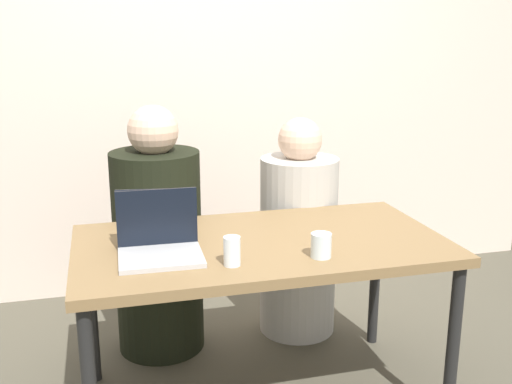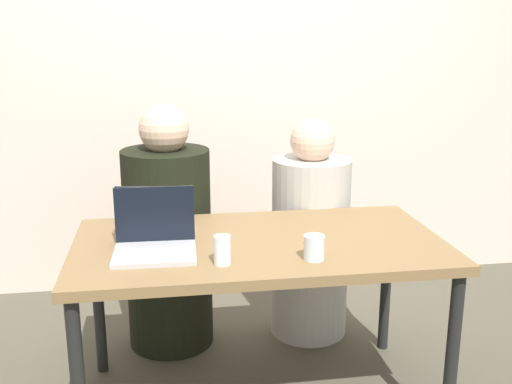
{
  "view_description": "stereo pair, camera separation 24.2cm",
  "coord_description": "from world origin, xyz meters",
  "px_view_note": "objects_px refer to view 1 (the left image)",
  "views": [
    {
      "loc": [
        -0.6,
        -2.19,
        1.53
      ],
      "look_at": [
        0.0,
        0.08,
        0.91
      ],
      "focal_mm": 42.0,
      "sensor_mm": 36.0,
      "label": 1
    },
    {
      "loc": [
        -0.36,
        -2.24,
        1.53
      ],
      "look_at": [
        0.0,
        0.08,
        0.91
      ],
      "focal_mm": 42.0,
      "sensor_mm": 36.0,
      "label": 2
    }
  ],
  "objects_px": {
    "person_on_left": "(158,244)",
    "laptop_back_left": "(155,228)",
    "water_glass_left": "(232,253)",
    "laptop_front_left": "(160,243)",
    "person_on_right": "(298,239)",
    "water_glass_right": "(321,247)"
  },
  "relations": [
    {
      "from": "person_on_left",
      "to": "laptop_back_left",
      "type": "bearing_deg",
      "value": 81.37
    },
    {
      "from": "water_glass_left",
      "to": "laptop_front_left",
      "type": "bearing_deg",
      "value": 146.08
    },
    {
      "from": "water_glass_left",
      "to": "person_on_right",
      "type": "bearing_deg",
      "value": 57.02
    },
    {
      "from": "person_on_left",
      "to": "person_on_right",
      "type": "bearing_deg",
      "value": 177.19
    },
    {
      "from": "person_on_left",
      "to": "water_glass_right",
      "type": "xyz_separation_m",
      "value": [
        0.52,
        -0.82,
        0.23
      ]
    },
    {
      "from": "person_on_right",
      "to": "laptop_back_left",
      "type": "distance_m",
      "value": 0.94
    },
    {
      "from": "laptop_front_left",
      "to": "water_glass_right",
      "type": "distance_m",
      "value": 0.6
    },
    {
      "from": "person_on_left",
      "to": "laptop_back_left",
      "type": "height_order",
      "value": "person_on_left"
    },
    {
      "from": "person_on_left",
      "to": "laptop_back_left",
      "type": "distance_m",
      "value": 0.53
    },
    {
      "from": "person_on_left",
      "to": "water_glass_left",
      "type": "distance_m",
      "value": 0.87
    },
    {
      "from": "laptop_front_left",
      "to": "water_glass_right",
      "type": "xyz_separation_m",
      "value": [
        0.58,
        -0.17,
        -0.01
      ]
    },
    {
      "from": "person_on_left",
      "to": "laptop_front_left",
      "type": "relative_size",
      "value": 3.9
    },
    {
      "from": "person_on_left",
      "to": "water_glass_left",
      "type": "bearing_deg",
      "value": 100.22
    },
    {
      "from": "water_glass_left",
      "to": "water_glass_right",
      "type": "bearing_deg",
      "value": -0.85
    },
    {
      "from": "person_on_right",
      "to": "laptop_front_left",
      "type": "distance_m",
      "value": 1.05
    },
    {
      "from": "laptop_back_left",
      "to": "water_glass_right",
      "type": "xyz_separation_m",
      "value": [
        0.57,
        -0.35,
        -0.01
      ]
    },
    {
      "from": "water_glass_left",
      "to": "laptop_back_left",
      "type": "bearing_deg",
      "value": 124.24
    },
    {
      "from": "person_on_right",
      "to": "laptop_back_left",
      "type": "bearing_deg",
      "value": 36.42
    },
    {
      "from": "water_glass_left",
      "to": "person_on_left",
      "type": "bearing_deg",
      "value": 103.03
    },
    {
      "from": "person_on_left",
      "to": "person_on_right",
      "type": "relative_size",
      "value": 1.07
    },
    {
      "from": "water_glass_right",
      "to": "water_glass_left",
      "type": "height_order",
      "value": "water_glass_left"
    },
    {
      "from": "laptop_front_left",
      "to": "water_glass_right",
      "type": "relative_size",
      "value": 3.39
    }
  ]
}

